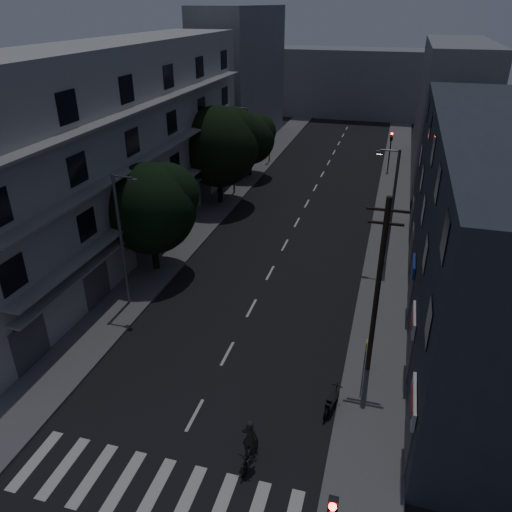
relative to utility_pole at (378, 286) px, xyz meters
The scene contains 22 objects.
ground 19.89m from the utility_pole, 111.63° to the left, with size 160.00×160.00×0.00m, color black.
sidewalk_left 23.61m from the utility_pole, 129.17° to the left, with size 3.00×90.00×0.15m, color #565659.
sidewalk_right 18.56m from the utility_pole, 88.74° to the left, with size 3.00×90.00×0.15m, color #565659.
crosswalk 12.51m from the utility_pole, 128.06° to the right, with size 10.90×3.00×0.01m.
lane_markings 25.66m from the utility_pole, 106.38° to the left, with size 0.15×60.50×0.01m.
building_left 22.09m from the utility_pole, 150.21° to the left, with size 7.00×36.00×14.00m.
building_right 8.50m from the utility_pole, 54.78° to the left, with size 6.19×28.00×11.00m.
building_far_left 45.27m from the utility_pole, 115.03° to the left, with size 6.00×20.00×16.00m, color slate.
building_far_right 35.30m from the utility_pole, 82.02° to the left, with size 6.00×20.00×13.00m, color slate.
building_far_end 63.33m from the utility_pole, 96.44° to the left, with size 24.00×8.00×10.00m, color slate.
tree_near 16.11m from the utility_pole, 155.02° to the left, with size 5.93×5.93×7.31m.
tree_mid 24.73m from the utility_pole, 126.22° to the left, with size 6.90×6.90×8.49m.
tree_far 31.69m from the utility_pole, 116.83° to the left, with size 5.12×5.12×6.33m.
traffic_signal_far_right 33.72m from the utility_pole, 90.87° to the left, with size 0.28×0.37×4.10m.
traffic_signal_far_left 36.14m from the utility_pole, 112.15° to the left, with size 0.28×0.37×4.10m.
street_lamp_left_near 14.40m from the utility_pole, behind, with size 1.51×0.25×8.00m.
street_lamp_right 11.60m from the utility_pole, 89.19° to the left, with size 1.51×0.25×8.00m.
street_lamp_left_far 26.61m from the utility_pole, 122.02° to the left, with size 1.51×0.25×8.00m.
utility_pole is the anchor object (origin of this frame).
bus_stop_sign 3.23m from the utility_pole, 97.74° to the right, with size 0.06×0.35×2.52m.
motorcycle 5.60m from the utility_pole, 113.19° to the right, with size 0.64×1.74×1.13m.
cyclist 8.98m from the utility_pole, 120.11° to the right, with size 0.76×1.85×2.28m.
Camera 1 is at (7.08, -13.09, 16.29)m, focal length 35.00 mm.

